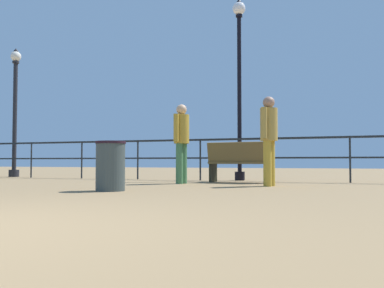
{
  "coord_description": "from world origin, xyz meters",
  "views": [
    {
      "loc": [
        2.78,
        -1.96,
        0.47
      ],
      "look_at": [
        -0.92,
        7.77,
        0.9
      ],
      "focal_mm": 40.26,
      "sensor_mm": 36.0,
      "label": 1
    }
  ],
  "objects_px": {
    "person_at_railing": "(181,138)",
    "bench_near_left": "(239,160)",
    "trash_bin": "(110,166)",
    "lamppost_center": "(239,70)",
    "lamppost_left": "(15,107)",
    "person_by_bench": "(269,135)"
  },
  "relations": [
    {
      "from": "person_by_bench",
      "to": "lamppost_left",
      "type": "bearing_deg",
      "value": 164.56
    },
    {
      "from": "person_at_railing",
      "to": "bench_near_left",
      "type": "bearing_deg",
      "value": 39.18
    },
    {
      "from": "lamppost_center",
      "to": "person_at_railing",
      "type": "bearing_deg",
      "value": -110.52
    },
    {
      "from": "lamppost_center",
      "to": "person_at_railing",
      "type": "distance_m",
      "value": 2.83
    },
    {
      "from": "person_at_railing",
      "to": "trash_bin",
      "type": "bearing_deg",
      "value": -94.48
    },
    {
      "from": "lamppost_left",
      "to": "trash_bin",
      "type": "height_order",
      "value": "lamppost_left"
    },
    {
      "from": "lamppost_left",
      "to": "trash_bin",
      "type": "xyz_separation_m",
      "value": [
        6.28,
        -4.56,
        -1.79
      ]
    },
    {
      "from": "trash_bin",
      "to": "person_at_railing",
      "type": "bearing_deg",
      "value": 85.52
    },
    {
      "from": "lamppost_center",
      "to": "lamppost_left",
      "type": "bearing_deg",
      "value": 180.0
    },
    {
      "from": "lamppost_center",
      "to": "person_by_bench",
      "type": "bearing_deg",
      "value": -63.03
    },
    {
      "from": "bench_near_left",
      "to": "lamppost_center",
      "type": "bearing_deg",
      "value": 103.94
    },
    {
      "from": "trash_bin",
      "to": "person_by_bench",
      "type": "bearing_deg",
      "value": 46.26
    },
    {
      "from": "bench_near_left",
      "to": "lamppost_center",
      "type": "xyz_separation_m",
      "value": [
        -0.29,
        1.17,
        2.29
      ]
    },
    {
      "from": "person_by_bench",
      "to": "lamppost_center",
      "type": "bearing_deg",
      "value": 116.97
    },
    {
      "from": "bench_near_left",
      "to": "person_at_railing",
      "type": "distance_m",
      "value": 1.44
    },
    {
      "from": "bench_near_left",
      "to": "trash_bin",
      "type": "xyz_separation_m",
      "value": [
        -1.25,
        -3.39,
        -0.1
      ]
    },
    {
      "from": "bench_near_left",
      "to": "lamppost_left",
      "type": "distance_m",
      "value": 7.81
    },
    {
      "from": "lamppost_left",
      "to": "person_at_railing",
      "type": "relative_size",
      "value": 2.38
    },
    {
      "from": "lamppost_center",
      "to": "person_at_railing",
      "type": "height_order",
      "value": "lamppost_center"
    },
    {
      "from": "lamppost_center",
      "to": "person_by_bench",
      "type": "height_order",
      "value": "lamppost_center"
    },
    {
      "from": "lamppost_center",
      "to": "trash_bin",
      "type": "height_order",
      "value": "lamppost_center"
    },
    {
      "from": "bench_near_left",
      "to": "person_at_railing",
      "type": "height_order",
      "value": "person_at_railing"
    }
  ]
}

